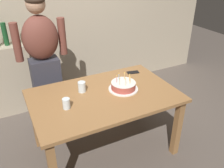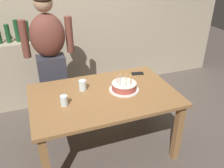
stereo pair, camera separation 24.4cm
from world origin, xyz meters
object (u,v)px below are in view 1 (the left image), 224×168
at_px(birthday_cake, 123,86).
at_px(water_glass_far, 66,104).
at_px(cell_phone, 133,72).
at_px(person_man_bearded, 44,63).
at_px(water_glass_near, 82,87).

height_order(birthday_cake, water_glass_far, birthday_cake).
xyz_separation_m(water_glass_far, cell_phone, (0.95, 0.38, -0.05)).
bearing_deg(person_man_bearded, water_glass_far, 90.35).
bearing_deg(water_glass_near, water_glass_far, -136.30).
height_order(birthday_cake, water_glass_near, birthday_cake).
bearing_deg(person_man_bearded, birthday_cake, 129.74).
bearing_deg(water_glass_near, cell_phone, 12.19).
bearing_deg(cell_phone, person_man_bearded, 165.72).
height_order(water_glass_far, person_man_bearded, person_man_bearded).
bearing_deg(cell_phone, water_glass_near, -155.61).
xyz_separation_m(water_glass_near, cell_phone, (0.72, 0.15, -0.05)).
distance_m(birthday_cake, water_glass_far, 0.65).
relative_size(water_glass_far, cell_phone, 0.71).
relative_size(birthday_cake, water_glass_far, 3.09).
xyz_separation_m(birthday_cake, water_glass_far, (-0.65, -0.07, 0.01)).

